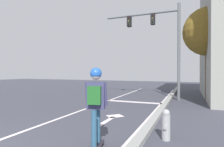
{
  "coord_description": "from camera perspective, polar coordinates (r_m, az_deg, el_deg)",
  "views": [
    {
      "loc": [
        4.25,
        -1.34,
        1.63
      ],
      "look_at": [
        1.54,
        5.27,
        1.55
      ],
      "focal_mm": 30.2,
      "sensor_mm": 36.0,
      "label": 1
    }
  ],
  "objects": [
    {
      "name": "curb_strip",
      "position": [
        7.58,
        14.19,
        -11.26
      ],
      "size": [
        0.24,
        24.0,
        0.14
      ],
      "primitive_type": "cube",
      "color": "#959792",
      "rests_on": "ground"
    },
    {
      "name": "roadside_tree",
      "position": [
        11.91,
        27.1,
        11.15
      ],
      "size": [
        2.7,
        2.7,
        5.19
      ],
      "color": "brown",
      "rests_on": "ground"
    },
    {
      "name": "lane_arrow_head",
      "position": [
        7.04,
        0.91,
        -12.71
      ],
      "size": [
        0.71,
        0.71,
        0.01
      ],
      "primitive_type": "cube",
      "rotation": [
        0.0,
        0.0,
        0.79
      ],
      "color": "silver",
      "rests_on": "ground"
    },
    {
      "name": "skateboard",
      "position": [
        4.18,
        -4.87,
        -21.31
      ],
      "size": [
        0.42,
        0.88,
        0.08
      ],
      "color": "#29232E",
      "rests_on": "ground"
    },
    {
      "name": "lane_line_center",
      "position": [
        8.59,
        -7.19,
        -10.28
      ],
      "size": [
        0.12,
        20.0,
        0.01
      ],
      "primitive_type": "cube",
      "color": "silver",
      "rests_on": "ground"
    },
    {
      "name": "lane_arrow_stem",
      "position": [
        6.28,
        -2.01,
        -14.36
      ],
      "size": [
        0.16,
        1.4,
        0.01
      ],
      "primitive_type": "cube",
      "color": "silver",
      "rests_on": "ground"
    },
    {
      "name": "stop_bar",
      "position": [
        10.17,
        7.0,
        -8.57
      ],
      "size": [
        3.01,
        0.4,
        0.01
      ],
      "primitive_type": "cube",
      "color": "silver",
      "rests_on": "ground"
    },
    {
      "name": "skater",
      "position": [
        3.9,
        -4.94,
        -7.06
      ],
      "size": [
        0.44,
        0.61,
        1.63
      ],
      "color": "#2B5371",
      "rests_on": "skateboard"
    },
    {
      "name": "traffic_signal_mast",
      "position": [
        11.52,
        13.87,
        11.62
      ],
      "size": [
        4.43,
        0.34,
        5.46
      ],
      "color": "slate",
      "rests_on": "ground"
    },
    {
      "name": "lane_line_curbside",
      "position": [
        7.63,
        12.3,
        -11.68
      ],
      "size": [
        0.12,
        20.0,
        0.01
      ],
      "primitive_type": "cube",
      "color": "silver",
      "rests_on": "ground"
    },
    {
      "name": "fire_hydrant",
      "position": [
        4.79,
        16.03,
        -14.69
      ],
      "size": [
        0.2,
        0.3,
        0.73
      ],
      "color": "#9C9C9F",
      "rests_on": "ground"
    }
  ]
}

